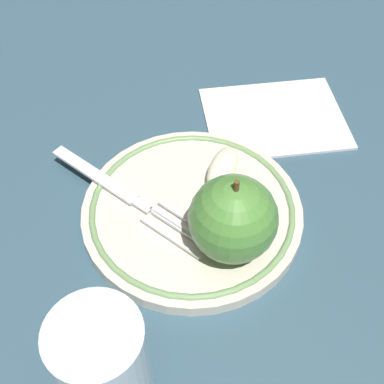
# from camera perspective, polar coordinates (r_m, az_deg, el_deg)

# --- Properties ---
(ground_plane) EXTENTS (2.00, 2.00, 0.00)m
(ground_plane) POSITION_cam_1_polar(r_m,az_deg,el_deg) (0.49, -2.12, -3.38)
(ground_plane) COLOR #304D5D
(plate) EXTENTS (0.20, 0.20, 0.02)m
(plate) POSITION_cam_1_polar(r_m,az_deg,el_deg) (0.49, -0.00, -2.08)
(plate) COLOR beige
(plate) RESTS_ON ground_plane
(apple_red_whole) EXTENTS (0.07, 0.07, 0.08)m
(apple_red_whole) POSITION_cam_1_polar(r_m,az_deg,el_deg) (0.43, 4.41, -2.87)
(apple_red_whole) COLOR #4C8737
(apple_red_whole) RESTS_ON plate
(apple_slice_front) EXTENTS (0.06, 0.06, 0.02)m
(apple_slice_front) POSITION_cam_1_polar(r_m,az_deg,el_deg) (0.50, 3.27, 2.54)
(apple_slice_front) COLOR #EBEEC5
(apple_slice_front) RESTS_ON plate
(fork) EXTENTS (0.17, 0.11, 0.00)m
(fork) POSITION_cam_1_polar(r_m,az_deg,el_deg) (0.49, -7.41, -0.07)
(fork) COLOR silver
(fork) RESTS_ON plate
(drinking_glass) EXTENTS (0.06, 0.06, 0.11)m
(drinking_glass) POSITION_cam_1_polar(r_m,az_deg,el_deg) (0.37, -9.42, -18.09)
(drinking_glass) COLOR silver
(drinking_glass) RESTS_ON ground_plane
(napkin_folded) EXTENTS (0.15, 0.17, 0.01)m
(napkin_folded) POSITION_cam_1_polar(r_m,az_deg,el_deg) (0.59, 8.78, 7.93)
(napkin_folded) COLOR white
(napkin_folded) RESTS_ON ground_plane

